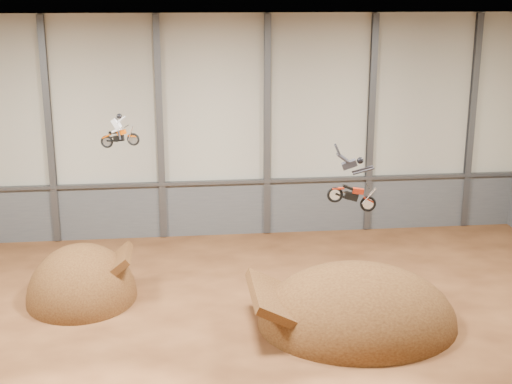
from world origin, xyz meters
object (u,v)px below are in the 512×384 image
landing_ramp (357,323)px  fmx_rider_a (120,129)px  fmx_rider_b (350,179)px  takeoff_ramp (83,298)px

landing_ramp → fmx_rider_a: 14.75m
landing_ramp → fmx_rider_a: bearing=158.7°
fmx_rider_b → landing_ramp: bearing=-71.1°
landing_ramp → fmx_rider_b: (-0.27, 1.25, 6.80)m
fmx_rider_a → fmx_rider_b: 11.34m
takeoff_ramp → fmx_rider_b: size_ratio=2.04×
fmx_rider_b → fmx_rider_a: bearing=170.9°
fmx_rider_a → fmx_rider_b: size_ratio=0.62×
takeoff_ramp → landing_ramp: bearing=-18.2°
fmx_rider_a → landing_ramp: bearing=-8.0°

